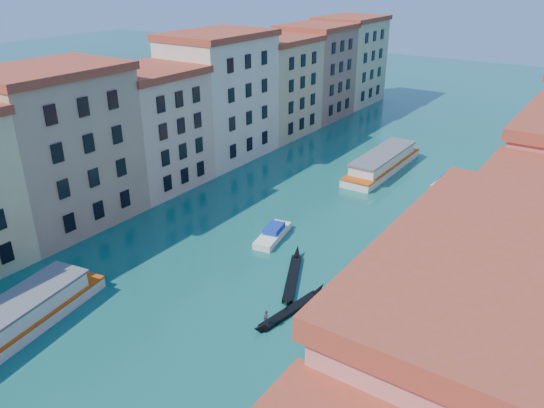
% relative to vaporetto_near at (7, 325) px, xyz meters
% --- Properties ---
extents(left_bank_palazzos, '(12.80, 128.40, 21.00)m').
position_rel_vaporetto_near_xyz_m(left_bank_palazzos, '(-15.85, 43.55, 8.35)').
color(left_bank_palazzos, beige).
rests_on(left_bank_palazzos, ground).
extents(quay, '(4.00, 140.00, 1.00)m').
position_rel_vaporetto_near_xyz_m(quay, '(32.15, 43.87, -0.85)').
color(quay, '#9E9180').
rests_on(quay, ground).
extents(vaporetto_near, '(7.90, 20.69, 3.01)m').
position_rel_vaporetto_near_xyz_m(vaporetto_near, '(0.00, 0.00, 0.00)').
color(vaporetto_near, silver).
rests_on(vaporetto_near, ground).
extents(vaporetto_far, '(4.85, 20.91, 3.11)m').
position_rel_vaporetto_near_xyz_m(vaporetto_far, '(10.55, 58.84, 0.05)').
color(vaporetto_far, silver).
rests_on(vaporetto_far, ground).
extents(gondola_fore, '(2.56, 10.46, 2.09)m').
position_rel_vaporetto_near_xyz_m(gondola_fore, '(18.97, 17.40, -1.00)').
color(gondola_fore, black).
rests_on(gondola_fore, ground).
extents(gondola_far, '(5.96, 11.07, 1.68)m').
position_rel_vaporetto_near_xyz_m(gondola_far, '(15.93, 22.63, -1.01)').
color(gondola_far, black).
rests_on(gondola_far, ground).
extents(motorboat_mid, '(3.66, 7.45, 1.48)m').
position_rel_vaporetto_near_xyz_m(motorboat_mid, '(8.97, 29.14, -0.78)').
color(motorboat_mid, white).
rests_on(motorboat_mid, ground).
extents(motorboat_far, '(3.13, 7.87, 1.59)m').
position_rel_vaporetto_near_xyz_m(motorboat_far, '(21.50, 58.81, -0.73)').
color(motorboat_far, silver).
rests_on(motorboat_far, ground).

